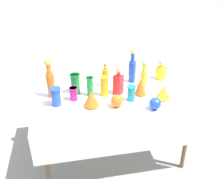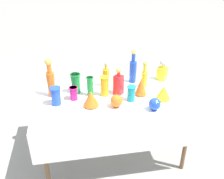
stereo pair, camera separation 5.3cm
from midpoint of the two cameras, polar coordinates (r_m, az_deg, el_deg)
The scene contains 21 objects.
ground_plane at distance 3.12m, azimuth 0.50°, elevation -13.96°, with size 40.00×40.00×0.00m, color gray.
display_table at distance 2.67m, azimuth 0.71°, elevation -3.47°, with size 1.64×0.99×0.76m.
tall_bottle_0 at distance 2.85m, azimuth -0.85°, elevation 2.87°, with size 0.07×0.07×0.30m.
tall_bottle_1 at distance 2.94m, azimuth 5.34°, elevation 4.62°, with size 0.08×0.08×0.40m.
tall_bottle_2 at distance 2.68m, azimuth -13.29°, elevation 2.17°, with size 0.08×0.08×0.43m.
tall_bottle_3 at distance 2.85m, azimuth 7.95°, elevation 2.92°, with size 0.07×0.07×0.31m.
square_decanter_0 at distance 3.07m, azimuth 11.95°, elevation 4.11°, with size 0.15×0.15×0.26m.
square_decanter_1 at distance 2.68m, azimuth 2.08°, elevation 1.43°, with size 0.12×0.12×0.31m.
slender_vase_0 at distance 2.66m, azimuth -1.15°, elevation 0.89°, with size 0.10×0.10×0.22m.
slender_vase_1 at distance 2.59m, azimuth 5.00°, elevation -0.84°, with size 0.09×0.09×0.16m.
slender_vase_2 at distance 2.74m, azimuth -7.75°, elevation 1.52°, with size 0.11×0.11×0.22m.
slender_vase_3 at distance 2.56m, azimuth -12.15°, elevation -1.35°, with size 0.11×0.11×0.19m.
slender_vase_4 at distance 2.63m, azimuth -8.19°, elevation -0.75°, with size 0.10×0.10×0.14m.
slender_vase_5 at distance 2.67m, azimuth -4.46°, elevation 0.84°, with size 0.08×0.08×0.22m.
fluted_vase_0 at distance 2.49m, azimuth -4.23°, elevation -2.02°, with size 0.16×0.16×0.17m.
fluted_vase_1 at distance 2.70m, azimuth 7.24°, elevation 0.78°, with size 0.13×0.13×0.20m.
fluted_vase_2 at distance 2.66m, azimuth 12.29°, elevation -0.61°, with size 0.15×0.15×0.16m.
round_bowl_0 at distance 2.48m, azimuth 1.66°, elevation -2.60°, with size 0.13×0.13×0.13m.
round_bowl_1 at distance 2.47m, azimuth 10.35°, elevation -3.29°, with size 0.12×0.12×0.13m.
price_tag_left at distance 2.45m, azimuth 13.21°, elevation -5.24°, with size 0.06×0.01×0.04m, color white.
cardboard_box_behind_left at distance 3.92m, azimuth -4.93°, elevation -1.30°, with size 0.56×0.31×0.41m.
Camera 2 is at (-0.39, -2.26, 2.12)m, focal length 40.00 mm.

